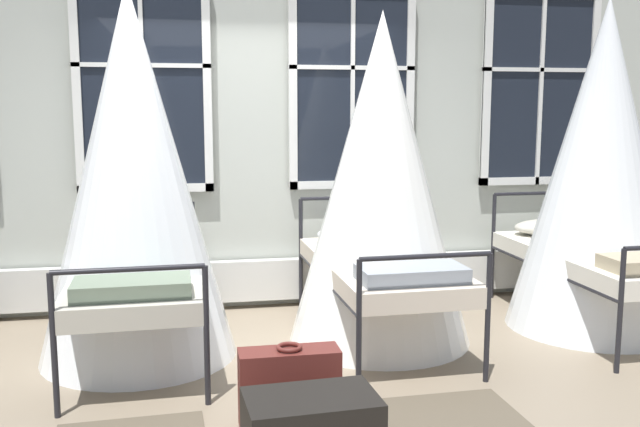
{
  "coord_description": "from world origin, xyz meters",
  "views": [
    {
      "loc": [
        -0.56,
        -4.82,
        1.75
      ],
      "look_at": [
        0.4,
        0.21,
        1.0
      ],
      "focal_mm": 39.52,
      "sensor_mm": 36.0,
      "label": 1
    }
  ],
  "objects": [
    {
      "name": "window_bank",
      "position": [
        -0.0,
        1.3,
        1.16
      ],
      "size": [
        6.51,
        0.1,
        2.76
      ],
      "color": "black",
      "rests_on": "ground"
    },
    {
      "name": "suitcase_dark",
      "position": [
        -0.03,
        -1.12,
        0.22
      ],
      "size": [
        0.56,
        0.21,
        0.47
      ],
      "rotation": [
        0.0,
        0.0,
        0.0
      ],
      "color": "#5B231E",
      "rests_on": "ground"
    },
    {
      "name": "rug_third",
      "position": [
        0.9,
        -1.16,
        0.01
      ],
      "size": [
        0.81,
        0.58,
        0.01
      ],
      "primitive_type": "cube",
      "rotation": [
        0.0,
        0.0,
        0.02
      ],
      "color": "brown",
      "rests_on": "ground"
    },
    {
      "name": "cot_second",
      "position": [
        -0.92,
        0.21,
        1.26
      ],
      "size": [
        1.38,
        2.01,
        2.61
      ],
      "rotation": [
        0.0,
        0.0,
        1.6
      ],
      "color": "black",
      "rests_on": "ground"
    },
    {
      "name": "ground",
      "position": [
        0.0,
        0.0,
        0.0
      ],
      "size": [
        18.72,
        18.72,
        0.0
      ],
      "primitive_type": "plane",
      "color": "gray"
    },
    {
      "name": "back_wall_with_windows",
      "position": [
        0.0,
        1.42,
        1.51
      ],
      "size": [
        10.1,
        0.1,
        3.03
      ],
      "primitive_type": "cube",
      "color": "#B2B7AD",
      "rests_on": "ground"
    },
    {
      "name": "cot_fourth",
      "position": [
        2.67,
        0.23,
        1.27
      ],
      "size": [
        1.38,
        1.99,
        2.62
      ],
      "rotation": [
        0.0,
        0.0,
        1.58
      ],
      "color": "black",
      "rests_on": "ground"
    },
    {
      "name": "cot_third",
      "position": [
        0.87,
        0.24,
        1.19
      ],
      "size": [
        1.38,
        2.0,
        2.47
      ],
      "rotation": [
        0.0,
        0.0,
        1.59
      ],
      "color": "black",
      "rests_on": "ground"
    }
  ]
}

